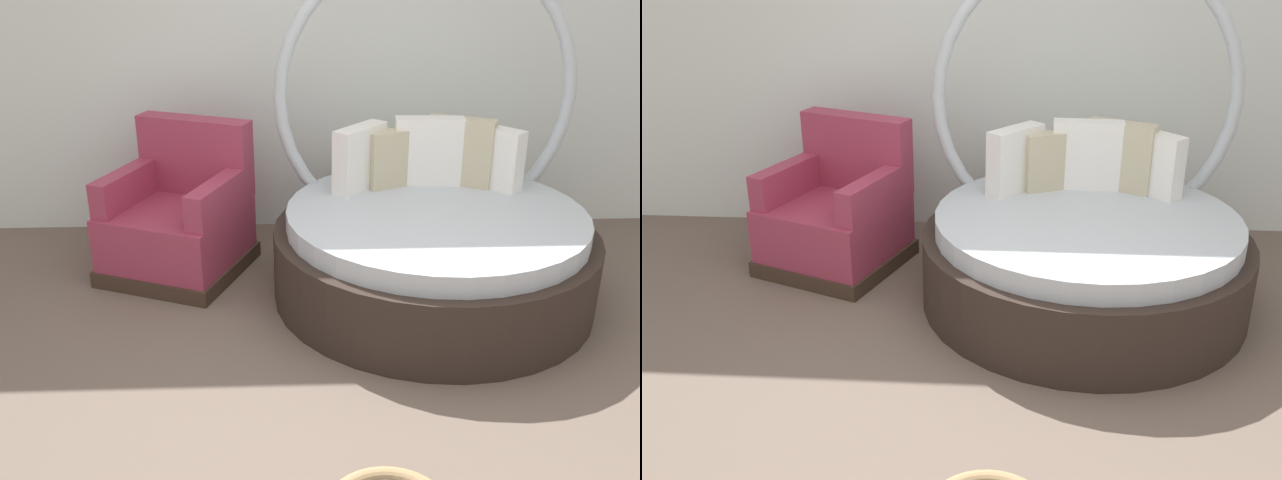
{
  "view_description": "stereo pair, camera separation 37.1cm",
  "coord_description": "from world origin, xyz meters",
  "views": [
    {
      "loc": [
        -0.33,
        -2.69,
        2.08
      ],
      "look_at": [
        -0.19,
        0.77,
        0.55
      ],
      "focal_mm": 40.33,
      "sensor_mm": 36.0,
      "label": 1
    },
    {
      "loc": [
        0.04,
        -2.68,
        2.08
      ],
      "look_at": [
        -0.19,
        0.77,
        0.55
      ],
      "focal_mm": 40.33,
      "sensor_mm": 36.0,
      "label": 2
    }
  ],
  "objects": [
    {
      "name": "ground_plane",
      "position": [
        0.0,
        0.0,
        -0.01
      ],
      "size": [
        8.0,
        8.0,
        0.02
      ],
      "primitive_type": "cube",
      "color": "#66564C"
    },
    {
      "name": "round_daybed",
      "position": [
        0.5,
        1.24,
        0.39
      ],
      "size": [
        1.89,
        1.89,
        2.03
      ],
      "color": "#2D231E",
      "rests_on": "ground_plane"
    },
    {
      "name": "back_wall",
      "position": [
        0.0,
        2.38,
        1.51
      ],
      "size": [
        8.0,
        0.12,
        3.02
      ],
      "primitive_type": "cube",
      "color": "silver",
      "rests_on": "ground_plane"
    },
    {
      "name": "red_armchair",
      "position": [
        -1.05,
        1.6,
        0.33
      ],
      "size": [
        1.04,
        1.04,
        0.94
      ],
      "color": "#38281E",
      "rests_on": "ground_plane"
    }
  ]
}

